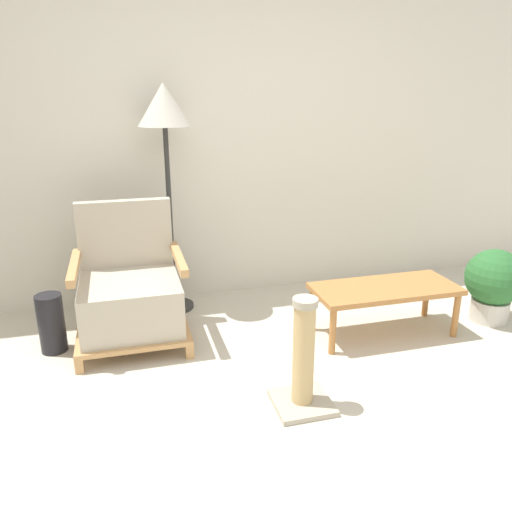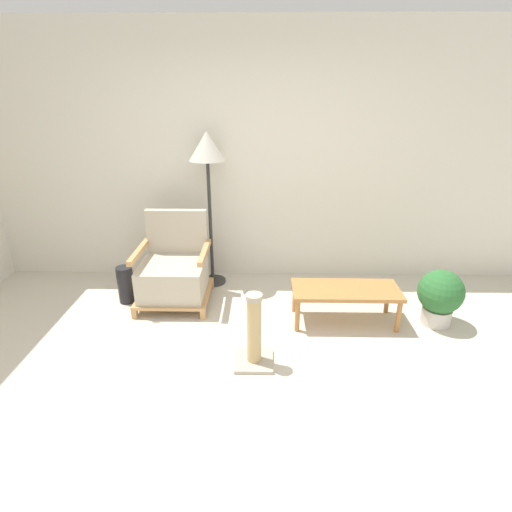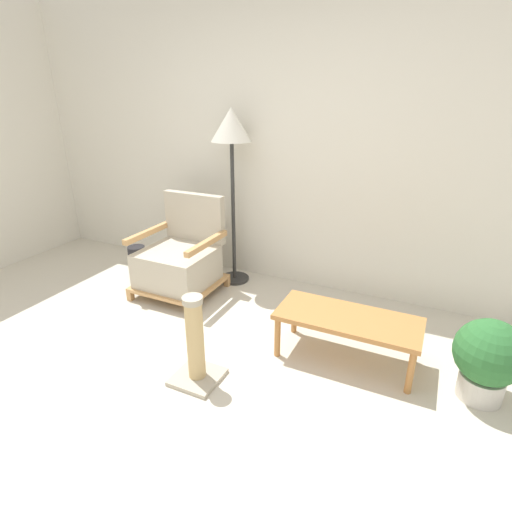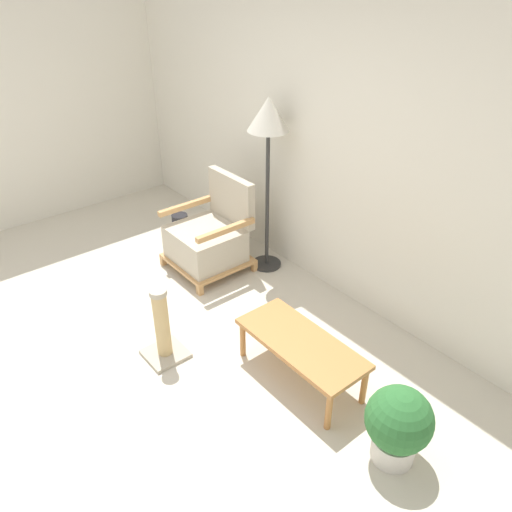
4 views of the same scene
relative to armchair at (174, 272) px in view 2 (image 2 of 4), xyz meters
name	(u,v)px [view 2 (image 2 of 4)]	position (x,y,z in m)	size (l,w,h in m)	color
ground_plane	(243,404)	(0.77, -1.47, -0.32)	(14.00, 14.00, 0.00)	beige
wall_back	(252,158)	(0.77, 0.71, 1.03)	(8.00, 0.06, 2.70)	silver
armchair	(174,272)	(0.00, 0.00, 0.00)	(0.71, 0.69, 0.90)	tan
floor_lamp	(207,157)	(0.33, 0.45, 1.08)	(0.37, 0.37, 1.65)	#2D2D2D
coffee_table	(346,292)	(1.66, -0.36, -0.02)	(0.98, 0.43, 0.35)	#B2753D
vase	(126,285)	(-0.50, -0.02, -0.13)	(0.16, 0.16, 0.39)	black
potted_plant	(440,295)	(2.52, -0.39, -0.03)	(0.40, 0.40, 0.54)	beige
scratching_post	(254,337)	(0.83, -1.01, -0.08)	(0.30, 0.30, 0.62)	#B2A893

